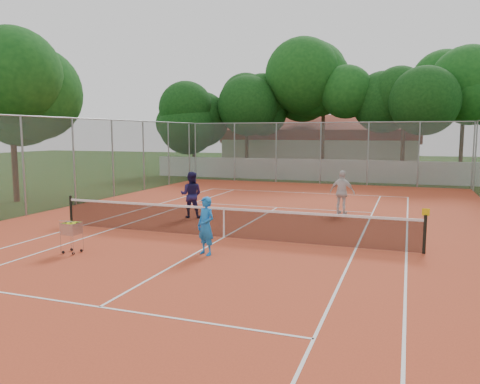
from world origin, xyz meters
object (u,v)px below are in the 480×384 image
(player_near, at_px, (206,226))
(player_far_right, at_px, (342,192))
(clubhouse, at_px, (322,146))
(player_far_left, at_px, (191,195))
(ball_hopper, at_px, (72,237))
(tennis_net, at_px, (224,222))

(player_near, relative_size, player_far_right, 0.89)
(clubhouse, xyz_separation_m, player_near, (2.32, -31.13, -1.38))
(player_near, xyz_separation_m, player_far_left, (-2.85, 5.00, 0.11))
(player_near, bearing_deg, player_far_right, 96.16)
(player_near, distance_m, ball_hopper, 3.73)
(player_far_left, bearing_deg, player_far_right, -164.41)
(player_far_left, bearing_deg, ball_hopper, 72.09)
(clubhouse, distance_m, player_near, 31.25)
(player_far_left, xyz_separation_m, ball_hopper, (-0.69, -6.12, -0.44))
(tennis_net, xyz_separation_m, player_near, (0.32, -2.13, 0.31))
(player_near, xyz_separation_m, player_far_right, (2.61, 7.79, 0.10))
(player_far_right, bearing_deg, tennis_net, 76.13)
(ball_hopper, bearing_deg, player_far_right, 48.53)
(ball_hopper, bearing_deg, player_near, 10.78)
(tennis_net, height_order, player_far_left, player_far_left)
(tennis_net, distance_m, player_far_right, 6.38)
(player_near, distance_m, player_far_right, 8.21)
(tennis_net, xyz_separation_m, ball_hopper, (-3.22, -3.26, -0.02))
(clubhouse, xyz_separation_m, player_far_left, (-0.52, -26.14, -1.28))
(tennis_net, xyz_separation_m, clubhouse, (-2.00, 29.00, 1.69))
(tennis_net, xyz_separation_m, player_far_left, (-2.52, 2.86, 0.41))
(tennis_net, height_order, ball_hopper, tennis_net)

